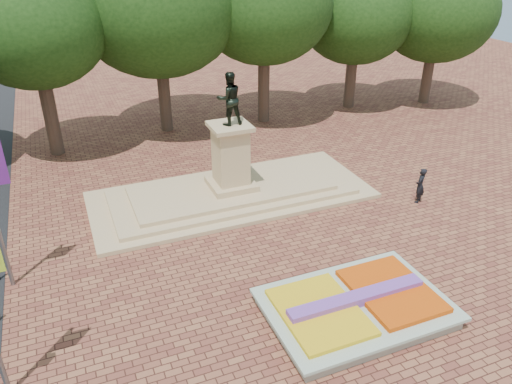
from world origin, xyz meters
TOP-DOWN VIEW (x-y plane):
  - ground at (0.00, 0.00)m, footprint 90.00×90.00m
  - flower_bed at (1.03, -2.00)m, footprint 6.30×4.30m
  - monument at (0.00, 8.00)m, footprint 14.00×6.00m
  - tree_row_back at (2.33, 18.00)m, footprint 44.80×8.80m
  - pedestrian at (8.44, 3.95)m, footprint 0.79×0.75m

SIDE VIEW (x-z plane):
  - ground at x=0.00m, z-range 0.00..0.00m
  - flower_bed at x=1.03m, z-range -0.08..0.83m
  - monument at x=0.00m, z-range -2.32..4.09m
  - pedestrian at x=8.44m, z-range 0.00..1.82m
  - tree_row_back at x=2.33m, z-range 1.46..11.89m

